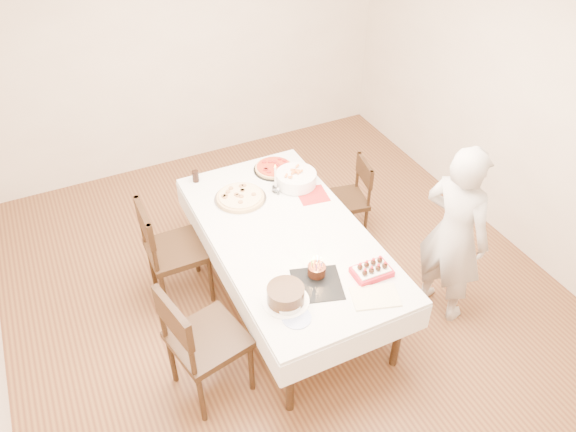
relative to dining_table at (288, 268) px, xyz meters
name	(u,v)px	position (x,y,z in m)	size (l,w,h in m)	color
floor	(287,297)	(0.00, 0.02, -0.38)	(5.00, 5.00, 0.00)	#542E1C
wall_back	(181,43)	(0.00, 2.52, 0.98)	(4.50, 0.04, 2.70)	beige
wall_right	(527,102)	(2.25, 0.02, 0.98)	(0.04, 5.00, 2.70)	beige
dining_table	(288,268)	(0.00, 0.00, 0.00)	(1.14, 2.14, 0.75)	white
chair_right_savory	(345,200)	(0.85, 0.55, 0.03)	(0.42, 0.42, 0.81)	#301E10
chair_left_savory	(177,250)	(-0.78, 0.47, 0.12)	(0.51, 0.51, 0.99)	#301E10
chair_left_dessert	(208,340)	(-0.86, -0.52, 0.14)	(0.52, 0.52, 1.02)	#301E10
person	(454,235)	(1.12, -0.60, 0.41)	(0.57, 0.38, 1.57)	#B5AFAB
pizza_white	(240,197)	(-0.17, 0.56, 0.40)	(0.44, 0.44, 0.04)	beige
pizza_pepperoni	(274,168)	(0.26, 0.83, 0.40)	(0.37, 0.37, 0.04)	red
red_placemat	(312,195)	(0.40, 0.35, 0.38)	(0.24, 0.24, 0.01)	#B21E1E
pasta_bowl	(296,179)	(0.34, 0.55, 0.44)	(0.35, 0.35, 0.11)	white
taper_candle	(275,178)	(0.14, 0.54, 0.51)	(0.06, 0.06, 0.28)	white
shaker_pair	(278,191)	(0.14, 0.49, 0.41)	(0.07, 0.07, 0.08)	white
cola_glass	(196,176)	(-0.42, 0.97, 0.43)	(0.06, 0.06, 0.11)	black
layer_cake	(286,295)	(-0.32, -0.63, 0.44)	(0.32, 0.32, 0.13)	#331E0C
cake_board	(317,284)	(-0.06, -0.58, 0.38)	(0.34, 0.34, 0.01)	black
birthday_cake	(317,267)	(-0.02, -0.50, 0.46)	(0.13, 0.13, 0.14)	#391D0F
strawberry_box	(372,271)	(0.34, -0.66, 0.41)	(0.27, 0.18, 0.07)	#A51220
box_lid	(375,297)	(0.24, -0.86, 0.38)	(0.32, 0.21, 0.03)	beige
plate_stack	(288,304)	(-0.33, -0.67, 0.39)	(0.19, 0.19, 0.04)	white
china_plate	(297,318)	(-0.32, -0.79, 0.38)	(0.20, 0.20, 0.01)	white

